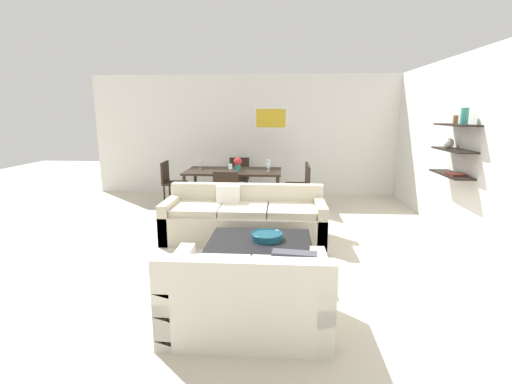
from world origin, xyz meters
TOP-DOWN VIEW (x-y plane):
  - ground_plane at (0.00, 0.00)m, footprint 18.00×18.00m
  - back_wall_unit at (0.30, 3.53)m, footprint 8.40×0.09m
  - right_wall_shelf_unit at (3.03, 0.60)m, footprint 0.34×8.20m
  - sofa_beige at (-0.11, 0.34)m, footprint 2.37×0.90m
  - loveseat_white at (0.16, -2.04)m, footprint 1.41×0.90m
  - coffee_table at (0.19, -0.82)m, footprint 1.22×0.95m
  - decorative_bowl at (0.27, -0.77)m, footprint 0.38×0.38m
  - dining_table at (-0.52, 2.22)m, footprint 1.88×1.01m
  - dining_chair_right_near at (0.83, 1.99)m, footprint 0.44×0.44m
  - dining_chair_head at (-0.52, 3.13)m, footprint 0.44×0.44m
  - dining_chair_foot at (-0.52, 1.31)m, footprint 0.44×0.44m
  - dining_chair_right_far at (0.83, 2.45)m, footprint 0.44×0.44m
  - dining_chair_left_far at (-1.87, 2.45)m, footprint 0.44×0.44m
  - wine_glass_right_near at (0.17, 2.10)m, footprint 0.07×0.07m
  - wine_glass_foot at (-0.52, 1.77)m, footprint 0.07×0.07m
  - wine_glass_left_far at (-1.21, 2.35)m, footprint 0.08×0.08m
  - wine_glass_right_far at (0.17, 2.35)m, footprint 0.08×0.08m
  - centerpiece_vase at (-0.43, 2.17)m, footprint 0.16×0.16m

SIDE VIEW (x-z plane):
  - ground_plane at x=0.00m, z-range 0.00..0.00m
  - coffee_table at x=0.19m, z-range 0.00..0.38m
  - sofa_beige at x=-0.11m, z-range -0.10..0.68m
  - loveseat_white at x=0.16m, z-range -0.10..0.68m
  - decorative_bowl at x=0.27m, z-range 0.38..0.46m
  - dining_chair_right_near at x=0.83m, z-range 0.06..0.94m
  - dining_chair_head at x=-0.52m, z-range 0.06..0.94m
  - dining_chair_foot at x=-0.52m, z-range 0.06..0.94m
  - dining_chair_right_far at x=0.83m, z-range 0.06..0.94m
  - dining_chair_left_far at x=-1.87m, z-range 0.06..0.94m
  - dining_table at x=-0.52m, z-range 0.31..1.06m
  - wine_glass_right_near at x=0.17m, z-range 0.78..0.94m
  - wine_glass_left_far at x=-1.21m, z-range 0.79..0.97m
  - wine_glass_foot at x=-0.52m, z-range 0.79..0.98m
  - wine_glass_right_far at x=0.17m, z-range 0.79..0.99m
  - centerpiece_vase at x=-0.43m, z-range 0.77..1.03m
  - right_wall_shelf_unit at x=3.03m, z-range 0.00..2.70m
  - back_wall_unit at x=0.30m, z-range 0.00..2.70m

